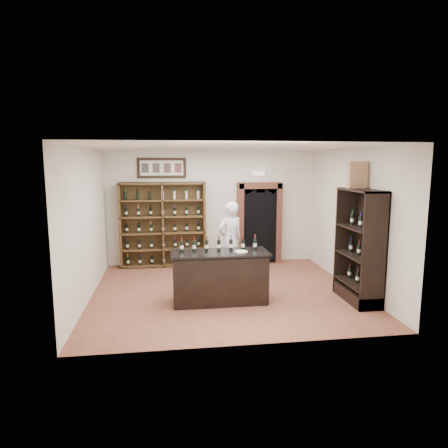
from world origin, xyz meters
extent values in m
plane|color=brown|center=(0.00, 0.00, 0.00)|extent=(5.50, 5.50, 0.00)
plane|color=white|center=(0.00, 0.00, 3.00)|extent=(5.50, 5.50, 0.00)
cube|color=silver|center=(0.00, 2.50, 1.50)|extent=(5.50, 0.04, 3.00)
cube|color=silver|center=(-2.75, 0.00, 1.50)|extent=(0.04, 5.00, 3.00)
cube|color=silver|center=(2.75, 0.00, 1.50)|extent=(0.04, 5.00, 3.00)
cube|color=#52391C|center=(-1.30, 2.47, 1.10)|extent=(2.20, 0.02, 2.20)
cube|color=#52391C|center=(-2.37, 2.29, 1.10)|extent=(0.06, 0.38, 2.20)
cube|color=#52391C|center=(-0.23, 2.29, 1.10)|extent=(0.06, 0.38, 2.20)
cube|color=#52391C|center=(-1.30, 2.29, 1.10)|extent=(0.04, 0.38, 2.20)
cube|color=#52391C|center=(-1.30, 2.29, 0.04)|extent=(2.18, 0.38, 0.04)
cube|color=#52391C|center=(-1.30, 2.29, 0.46)|extent=(2.18, 0.38, 0.04)
cube|color=#52391C|center=(-1.30, 2.29, 0.89)|extent=(2.18, 0.38, 0.03)
cube|color=#52391C|center=(-1.30, 2.29, 1.31)|extent=(2.18, 0.38, 0.04)
cube|color=#52391C|center=(-1.30, 2.29, 1.74)|extent=(2.18, 0.38, 0.04)
cube|color=#52391C|center=(-1.30, 2.29, 2.16)|extent=(2.18, 0.38, 0.04)
cube|color=black|center=(-1.30, 2.47, 2.55)|extent=(1.25, 0.04, 0.52)
cube|color=black|center=(1.25, 2.34, 1.06)|extent=(0.97, 0.29, 2.05)
cube|color=#A2553E|center=(0.74, 2.32, 1.07)|extent=(0.14, 0.35, 2.15)
cube|color=#A2553E|center=(1.76, 2.32, 1.07)|extent=(0.14, 0.35, 2.15)
cube|color=#A2553E|center=(1.25, 2.32, 2.09)|extent=(1.15, 0.35, 0.16)
cube|color=white|center=(1.25, 2.42, 2.40)|extent=(0.30, 0.10, 0.10)
cube|color=black|center=(-0.20, -0.60, 0.47)|extent=(1.80, 0.70, 0.94)
cube|color=black|center=(-0.20, -0.60, 0.98)|extent=(1.88, 0.78, 0.04)
cylinder|color=black|center=(-0.92, -0.47, 1.10)|extent=(0.07, 0.07, 0.21)
cylinder|color=silver|center=(-0.92, -0.47, 1.09)|extent=(0.07, 0.07, 0.07)
cylinder|color=#581914|center=(-0.92, -0.47, 1.25)|extent=(0.03, 0.03, 0.09)
cylinder|color=black|center=(-0.68, -0.47, 1.10)|extent=(0.07, 0.07, 0.21)
cylinder|color=silver|center=(-0.68, -0.47, 1.09)|extent=(0.07, 0.07, 0.07)
cylinder|color=#581914|center=(-0.68, -0.47, 1.25)|extent=(0.03, 0.03, 0.09)
cylinder|color=black|center=(-0.44, -0.47, 1.10)|extent=(0.07, 0.07, 0.21)
cylinder|color=silver|center=(-0.44, -0.47, 1.09)|extent=(0.07, 0.07, 0.07)
cylinder|color=#581914|center=(-0.44, -0.47, 1.25)|extent=(0.03, 0.03, 0.09)
cylinder|color=black|center=(-0.20, -0.47, 1.10)|extent=(0.07, 0.07, 0.21)
cylinder|color=silver|center=(-0.20, -0.47, 1.09)|extent=(0.07, 0.07, 0.07)
cylinder|color=#581914|center=(-0.20, -0.47, 1.25)|extent=(0.03, 0.03, 0.09)
cylinder|color=black|center=(0.04, -0.47, 1.10)|extent=(0.07, 0.07, 0.21)
cylinder|color=silver|center=(0.04, -0.47, 1.09)|extent=(0.07, 0.07, 0.07)
cylinder|color=#581914|center=(0.04, -0.47, 1.25)|extent=(0.03, 0.03, 0.09)
cylinder|color=black|center=(0.28, -0.47, 1.10)|extent=(0.07, 0.07, 0.21)
cylinder|color=silver|center=(0.28, -0.47, 1.09)|extent=(0.07, 0.07, 0.07)
cylinder|color=#581914|center=(0.28, -0.47, 1.25)|extent=(0.03, 0.03, 0.09)
cylinder|color=black|center=(0.52, -0.47, 1.10)|extent=(0.07, 0.07, 0.21)
cylinder|color=silver|center=(0.52, -0.47, 1.09)|extent=(0.07, 0.07, 0.07)
cylinder|color=#581914|center=(0.52, -0.47, 1.25)|extent=(0.03, 0.03, 0.09)
cube|color=black|center=(2.72, -0.90, 1.10)|extent=(0.02, 1.20, 2.20)
cube|color=black|center=(2.49, -1.48, 1.10)|extent=(0.48, 0.04, 2.20)
cube|color=black|center=(2.49, -0.32, 1.10)|extent=(0.48, 0.04, 2.20)
cube|color=black|center=(2.49, -0.90, 2.18)|extent=(0.48, 1.20, 0.04)
cube|color=black|center=(2.49, -0.90, 0.12)|extent=(0.48, 1.20, 0.24)
cube|color=black|center=(2.49, -0.90, 0.35)|extent=(0.48, 1.16, 0.03)
cube|color=black|center=(2.49, -0.90, 0.90)|extent=(0.48, 1.16, 0.03)
cube|color=black|center=(2.49, -0.90, 1.45)|extent=(0.48, 1.16, 0.03)
imported|color=silver|center=(0.26, 1.04, 0.90)|extent=(0.77, 0.66, 1.79)
cylinder|color=silver|center=(0.20, -0.68, 1.01)|extent=(0.25, 0.25, 0.02)
cube|color=#AB7E5A|center=(2.50, -0.63, 2.46)|extent=(0.38, 0.17, 0.52)
camera|label=1|loc=(-1.17, -8.01, 2.73)|focal=32.00mm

